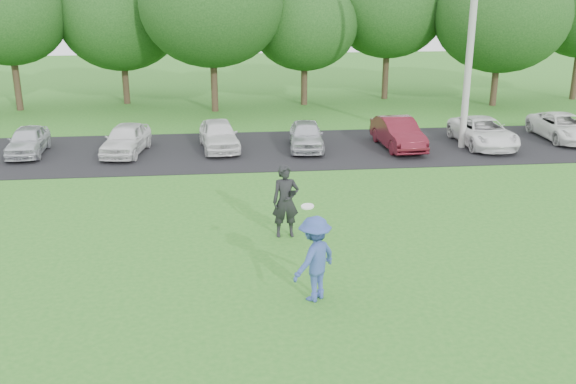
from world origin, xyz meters
name	(u,v)px	position (x,y,z in m)	size (l,w,h in m)	color
ground	(305,296)	(0.00, 0.00, 0.00)	(100.00, 100.00, 0.00)	#297120
parking_lot	(264,150)	(0.00, 13.00, 0.01)	(32.00, 6.50, 0.03)	black
utility_pole	(472,28)	(8.30, 12.53, 4.89)	(0.28, 0.28, 9.78)	#A4A49F
frisbee_player	(315,259)	(0.19, -0.11, 0.96)	(1.40, 1.37, 2.22)	#334992
camera_bystander	(286,201)	(-0.05, 3.60, 1.01)	(0.75, 0.51, 2.01)	black
parked_cars	(296,135)	(1.33, 13.00, 0.62)	(28.17, 4.78, 1.25)	#5A5D62
tree_row	(278,15)	(1.51, 22.76, 4.91)	(42.39, 9.85, 8.64)	#38281C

